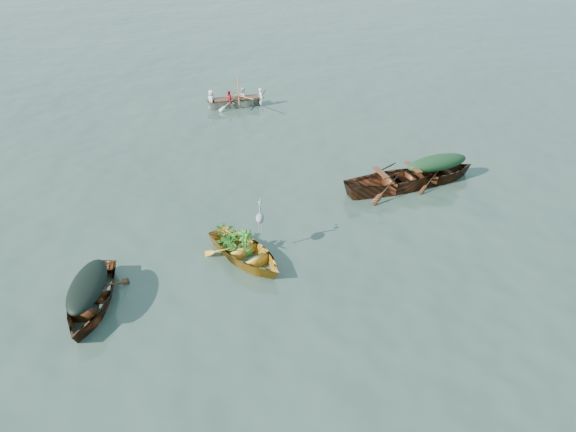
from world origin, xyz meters
name	(u,v)px	position (x,y,z in m)	size (l,w,h in m)	color
ground	(305,272)	(0.00, 0.00, 0.00)	(140.00, 140.00, 0.00)	#354A3D
yellow_dinghy	(246,260)	(-1.58, 0.47, 0.00)	(1.46, 3.37, 0.92)	gold
dark_covered_boat	(92,308)	(-5.06, -1.56, 0.00)	(1.41, 3.79, 0.95)	#44210F
green_tarp_boat	(434,181)	(4.38, 5.23, 0.00)	(1.28, 4.12, 0.94)	#4B2511
open_wooden_boat	(395,190)	(2.97, 4.60, 0.00)	(1.51, 4.87, 1.17)	brown
rowed_boat	(237,107)	(-3.06, 12.47, 0.00)	(1.09, 3.63, 0.83)	beige
dark_tarp_cover	(87,285)	(-5.06, -1.56, 0.68)	(0.77, 2.08, 0.40)	black
green_tarp_cover	(437,162)	(4.38, 5.23, 0.73)	(0.70, 2.27, 0.52)	#153518
thwart_benches	(397,173)	(2.97, 4.60, 0.60)	(0.91, 2.43, 0.04)	#4D2612
heron	(260,223)	(-1.20, 0.88, 0.92)	(0.28, 0.40, 0.92)	gray
dinghy_weeds	(233,228)	(-1.93, 0.89, 0.76)	(0.70, 0.90, 0.60)	#336F1D
rowers	(236,90)	(-3.06, 12.47, 0.79)	(0.98, 2.54, 0.76)	silver
oars	(236,97)	(-3.06, 12.47, 0.44)	(2.60, 0.60, 0.06)	brown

